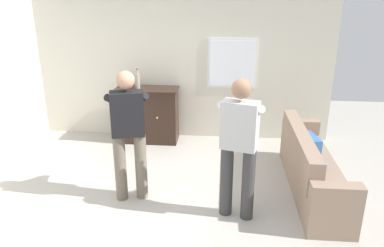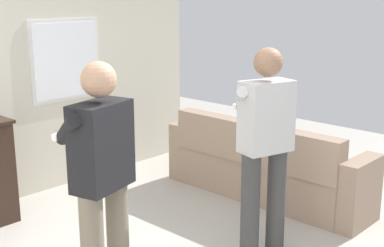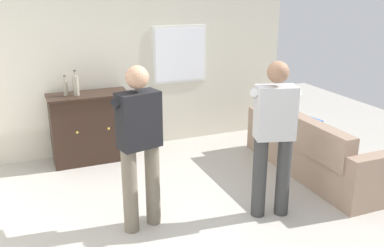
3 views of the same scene
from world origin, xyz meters
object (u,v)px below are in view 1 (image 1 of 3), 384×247
at_px(couch, 310,168).
at_px(person_standing_left, 129,130).
at_px(person_standing_right, 239,143).
at_px(sideboard_cabinet, 148,115).
at_px(bottle_wine_green, 131,82).
at_px(bottle_liquor_amber, 138,81).

xyz_separation_m(couch, person_standing_left, (-2.34, -0.41, 0.62)).
height_order(couch, person_standing_right, person_standing_right).
height_order(sideboard_cabinet, person_standing_left, person_standing_left).
distance_m(bottle_wine_green, person_standing_left, 2.02).
bearing_deg(person_standing_right, person_standing_left, 167.83).
height_order(person_standing_left, person_standing_right, same).
bearing_deg(sideboard_cabinet, bottle_liquor_amber, -170.01).
distance_m(couch, bottle_liquor_amber, 3.16).
relative_size(bottle_wine_green, person_standing_right, 0.16).
bearing_deg(person_standing_left, bottle_wine_green, 102.91).
xyz_separation_m(sideboard_cabinet, bottle_liquor_amber, (-0.15, -0.03, 0.62)).
relative_size(sideboard_cabinet, bottle_liquor_amber, 3.18).
height_order(bottle_wine_green, person_standing_left, person_standing_left).
bearing_deg(person_standing_right, sideboard_cabinet, 124.17).
relative_size(couch, sideboard_cabinet, 2.07).
distance_m(bottle_wine_green, person_standing_right, 2.89).
bearing_deg(person_standing_left, bottle_liquor_amber, 99.44).
distance_m(couch, sideboard_cabinet, 2.95).
height_order(bottle_liquor_amber, person_standing_left, person_standing_left).
bearing_deg(person_standing_right, bottle_wine_green, 128.55).
bearing_deg(couch, bottle_wine_green, 150.91).
xyz_separation_m(couch, bottle_wine_green, (-2.79, 1.55, 0.75)).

